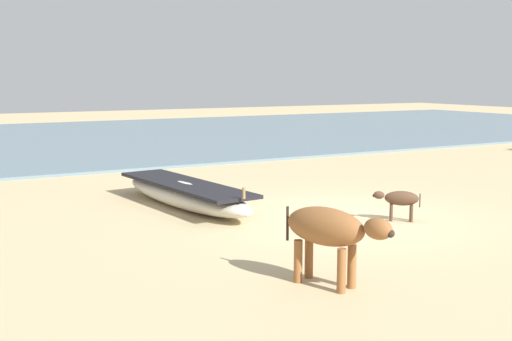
# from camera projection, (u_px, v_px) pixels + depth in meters

# --- Properties ---
(ground) EXTENTS (80.00, 80.00, 0.00)m
(ground) POSITION_uv_depth(u_px,v_px,m) (341.00, 219.00, 11.94)
(ground) COLOR tan
(sea_water) EXTENTS (60.00, 20.00, 0.08)m
(sea_water) POSITION_uv_depth(u_px,v_px,m) (91.00, 138.00, 27.32)
(sea_water) COLOR slate
(sea_water) RESTS_ON ground
(fishing_boat_1) EXTENTS (1.51, 4.75, 0.70)m
(fishing_boat_1) POSITION_uv_depth(u_px,v_px,m) (185.00, 193.00, 13.07)
(fishing_boat_1) COLOR beige
(fishing_boat_1) RESTS_ON ground
(cow_adult_brown) EXTENTS (0.86, 1.52, 1.02)m
(cow_adult_brown) POSITION_uv_depth(u_px,v_px,m) (329.00, 230.00, 8.02)
(cow_adult_brown) COLOR brown
(cow_adult_brown) RESTS_ON ground
(calf_near_dark) EXTENTS (0.75, 0.69, 0.56)m
(calf_near_dark) POSITION_uv_depth(u_px,v_px,m) (400.00, 199.00, 11.75)
(calf_near_dark) COLOR #4C3323
(calf_near_dark) RESTS_ON ground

